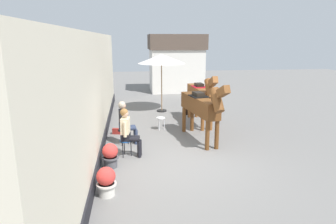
% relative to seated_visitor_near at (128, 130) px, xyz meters
% --- Properties ---
extents(ground_plane, '(40.00, 40.00, 0.00)m').
position_rel_seated_visitor_near_xyz_m(ground_plane, '(1.64, 2.63, -0.78)').
color(ground_plane, slate).
extents(pub_facade_wall, '(0.34, 14.00, 3.40)m').
position_rel_seated_visitor_near_xyz_m(pub_facade_wall, '(-0.91, 1.13, 0.76)').
color(pub_facade_wall, beige).
rests_on(pub_facade_wall, ground_plane).
extents(distant_cottage, '(3.40, 2.60, 3.50)m').
position_rel_seated_visitor_near_xyz_m(distant_cottage, '(3.04, 10.74, 1.02)').
color(distant_cottage, silver).
rests_on(distant_cottage, ground_plane).
extents(seated_visitor_near, '(0.61, 0.49, 1.39)m').
position_rel_seated_visitor_near_xyz_m(seated_visitor_near, '(0.00, 0.00, 0.00)').
color(seated_visitor_near, '#194C99').
rests_on(seated_visitor_near, ground_plane).
extents(seated_visitor_far, '(0.61, 0.49, 1.39)m').
position_rel_seated_visitor_near_xyz_m(seated_visitor_far, '(-0.08, 1.01, 0.00)').
color(seated_visitor_far, black).
rests_on(seated_visitor_far, ground_plane).
extents(saddled_horse_near, '(0.83, 2.97, 2.06)m').
position_rel_seated_visitor_near_xyz_m(saddled_horse_near, '(2.33, 1.06, 0.38)').
color(saddled_horse_near, brown).
rests_on(saddled_horse_near, ground_plane).
extents(saddled_horse_far, '(0.55, 3.00, 2.06)m').
position_rel_seated_visitor_near_xyz_m(saddled_horse_far, '(2.77, 2.99, 0.38)').
color(saddled_horse_far, brown).
rests_on(saddled_horse_far, ground_plane).
extents(flower_planter_near, '(0.43, 0.43, 0.64)m').
position_rel_seated_visitor_near_xyz_m(flower_planter_near, '(-0.46, -2.15, -0.44)').
color(flower_planter_near, beige).
rests_on(flower_planter_near, ground_plane).
extents(flower_planter_middle, '(0.43, 0.43, 0.64)m').
position_rel_seated_visitor_near_xyz_m(flower_planter_middle, '(-0.46, -0.69, -0.44)').
color(flower_planter_middle, '#4C4C51').
rests_on(flower_planter_middle, ground_plane).
extents(cafe_parasol, '(2.10, 2.10, 2.58)m').
position_rel_seated_visitor_near_xyz_m(cafe_parasol, '(1.52, 5.26, 1.59)').
color(cafe_parasol, black).
rests_on(cafe_parasol, ground_plane).
extents(spare_stool_white, '(0.32, 0.32, 0.46)m').
position_rel_seated_visitor_near_xyz_m(spare_stool_white, '(1.18, 2.42, -0.38)').
color(spare_stool_white, white).
rests_on(spare_stool_white, ground_plane).
extents(satchel_bag, '(0.30, 0.17, 0.20)m').
position_rel_seated_visitor_near_xyz_m(satchel_bag, '(-0.41, 2.11, -0.68)').
color(satchel_bag, maroon).
rests_on(satchel_bag, ground_plane).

